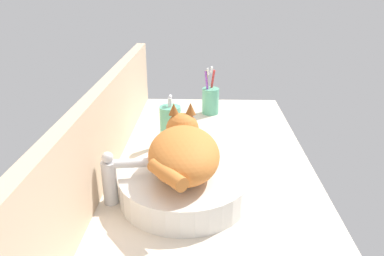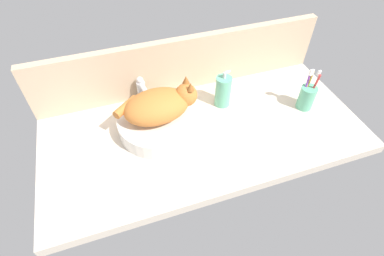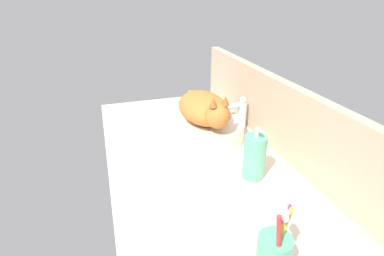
{
  "view_description": "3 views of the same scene",
  "coord_description": "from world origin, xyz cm",
  "px_view_note": "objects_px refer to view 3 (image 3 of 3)",
  "views": [
    {
      "loc": [
        -96.56,
        1.28,
        51.48
      ],
      "look_at": [
        0.09,
        4.66,
        11.99
      ],
      "focal_mm": 35.0,
      "sensor_mm": 36.0,
      "label": 1
    },
    {
      "loc": [
        -30.49,
        -76.3,
        87.65
      ],
      "look_at": [
        -6.39,
        -4.68,
        7.61
      ],
      "focal_mm": 28.0,
      "sensor_mm": 36.0,
      "label": 2
    },
    {
      "loc": [
        80.56,
        -28.52,
        53.2
      ],
      "look_at": [
        -6.24,
        -1.49,
        9.61
      ],
      "focal_mm": 28.0,
      "sensor_mm": 36.0,
      "label": 3
    }
  ],
  "objects_px": {
    "sink_basin": "(203,129)",
    "soap_dispenser": "(254,157)",
    "cat": "(205,108)",
    "faucet": "(240,112)",
    "toothbrush_cup": "(273,256)"
  },
  "relations": [
    {
      "from": "sink_basin",
      "to": "soap_dispenser",
      "type": "bearing_deg",
      "value": 11.34
    },
    {
      "from": "sink_basin",
      "to": "cat",
      "type": "distance_m",
      "value": 0.09
    },
    {
      "from": "cat",
      "to": "soap_dispenser",
      "type": "height_order",
      "value": "cat"
    },
    {
      "from": "cat",
      "to": "soap_dispenser",
      "type": "bearing_deg",
      "value": 11.48
    },
    {
      "from": "cat",
      "to": "soap_dispenser",
      "type": "xyz_separation_m",
      "value": [
        0.28,
        0.06,
        -0.05
      ]
    },
    {
      "from": "faucet",
      "to": "toothbrush_cup",
      "type": "relative_size",
      "value": 0.73
    },
    {
      "from": "cat",
      "to": "toothbrush_cup",
      "type": "height_order",
      "value": "cat"
    },
    {
      "from": "cat",
      "to": "soap_dispenser",
      "type": "distance_m",
      "value": 0.29
    },
    {
      "from": "toothbrush_cup",
      "to": "cat",
      "type": "bearing_deg",
      "value": 173.2
    },
    {
      "from": "soap_dispenser",
      "to": "faucet",
      "type": "bearing_deg",
      "value": 161.78
    },
    {
      "from": "soap_dispenser",
      "to": "cat",
      "type": "bearing_deg",
      "value": -168.52
    },
    {
      "from": "cat",
      "to": "faucet",
      "type": "xyz_separation_m",
      "value": [
        -0.04,
        0.16,
        -0.05
      ]
    },
    {
      "from": "sink_basin",
      "to": "soap_dispenser",
      "type": "xyz_separation_m",
      "value": [
        0.3,
        0.06,
        0.04
      ]
    },
    {
      "from": "faucet",
      "to": "toothbrush_cup",
      "type": "distance_m",
      "value": 0.69
    },
    {
      "from": "toothbrush_cup",
      "to": "soap_dispenser",
      "type": "bearing_deg",
      "value": 158.2
    }
  ]
}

